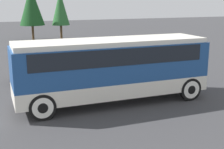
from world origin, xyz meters
The scene contains 6 objects.
ground_plane centered at (0.00, 0.00, 0.00)m, with size 120.00×120.00×0.00m, color #38383A.
tour_bus centered at (0.10, 0.00, 1.86)m, with size 9.29×2.59×3.09m.
parked_car_near centered at (4.42, 5.91, 0.68)m, with size 4.12×1.90×1.34m.
parked_car_mid centered at (-2.25, 5.44, 0.68)m, with size 4.22×1.95×1.36m.
tree_left centered at (-0.32, 25.84, 4.18)m, with size 3.01×3.01×6.58m.
tree_center centered at (3.17, 25.69, 3.87)m, with size 2.22×2.22×6.04m.
Camera 1 is at (-5.33, -13.56, 4.92)m, focal length 50.00 mm.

